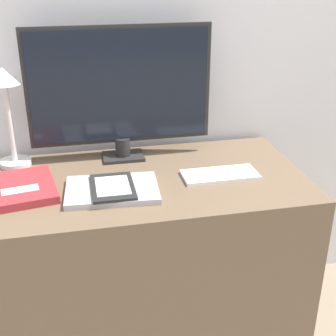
{
  "coord_description": "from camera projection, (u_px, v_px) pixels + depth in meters",
  "views": [
    {
      "loc": [
        -0.23,
        -1.21,
        1.44
      ],
      "look_at": [
        0.07,
        0.17,
        0.8
      ],
      "focal_mm": 50.0,
      "sensor_mm": 36.0,
      "label": 1
    }
  ],
  "objects": [
    {
      "name": "keyboard",
      "position": [
        220.0,
        175.0,
        1.62
      ],
      "size": [
        0.26,
        0.12,
        0.01
      ],
      "color": "silver",
      "rests_on": "desk"
    },
    {
      "name": "monitor",
      "position": [
        120.0,
        90.0,
        1.67
      ],
      "size": [
        0.66,
        0.11,
        0.49
      ],
      "color": "#262626",
      "rests_on": "desk"
    },
    {
      "name": "laptop",
      "position": [
        112.0,
        190.0,
        1.51
      ],
      "size": [
        0.31,
        0.23,
        0.02
      ],
      "color": "#A3A3A8",
      "rests_on": "desk"
    },
    {
      "name": "ereader",
      "position": [
        113.0,
        187.0,
        1.5
      ],
      "size": [
        0.14,
        0.2,
        0.01
      ],
      "color": "black",
      "rests_on": "laptop"
    },
    {
      "name": "desk",
      "position": [
        148.0,
        266.0,
        1.77
      ],
      "size": [
        1.1,
        0.59,
        0.74
      ],
      "color": "brown",
      "rests_on": "ground_plane"
    },
    {
      "name": "notebook",
      "position": [
        21.0,
        188.0,
        1.51
      ],
      "size": [
        0.25,
        0.29,
        0.03
      ],
      "color": "maroon",
      "rests_on": "desk"
    },
    {
      "name": "wall_back",
      "position": [
        128.0,
        26.0,
        1.73
      ],
      "size": [
        3.6,
        0.05,
        2.4
      ],
      "color": "silver",
      "rests_on": "ground_plane"
    },
    {
      "name": "desk_lamp",
      "position": [
        7.0,
        101.0,
        1.61
      ],
      "size": [
        0.12,
        0.12,
        0.36
      ],
      "color": "white",
      "rests_on": "desk"
    }
  ]
}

